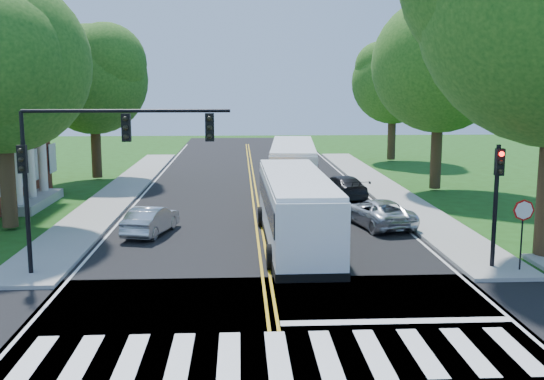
{
  "coord_description": "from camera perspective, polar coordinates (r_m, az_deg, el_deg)",
  "views": [
    {
      "loc": [
        -0.9,
        -15.31,
        6.59
      ],
      "look_at": [
        0.41,
        10.16,
        2.4
      ],
      "focal_mm": 42.0,
      "sensor_mm": 36.0,
      "label": 1
    }
  ],
  "objects": [
    {
      "name": "tree_east_far",
      "position": [
        56.91,
        10.81,
        9.44
      ],
      "size": [
        7.2,
        7.2,
        10.34
      ],
      "color": "#352615",
      "rests_on": "ground"
    },
    {
      "name": "crosswalk",
      "position": [
        16.23,
        0.5,
        -14.57
      ],
      "size": [
        12.6,
        3.0,
        0.01
      ],
      "primitive_type": "cube",
      "color": "silver",
      "rests_on": "road"
    },
    {
      "name": "dark_sedan",
      "position": [
        37.68,
        6.25,
        0.27
      ],
      "size": [
        2.91,
        5.0,
        1.36
      ],
      "primitive_type": "imported",
      "rotation": [
        0.0,
        0.0,
        3.37
      ],
      "color": "black",
      "rests_on": "road"
    },
    {
      "name": "sidewalk_ne",
      "position": [
        41.86,
        9.78,
        0.24
      ],
      "size": [
        2.6,
        40.0,
        0.15
      ],
      "primitive_type": "cube",
      "color": "gray",
      "rests_on": "ground"
    },
    {
      "name": "tree_west_near",
      "position": [
        31.18,
        -23.22,
        10.31
      ],
      "size": [
        8.0,
        8.0,
        11.4
      ],
      "color": "#352615",
      "rests_on": "ground"
    },
    {
      "name": "edge_line_w",
      "position": [
        38.34,
        -11.76,
        -0.74
      ],
      "size": [
        0.12,
        70.0,
        0.01
      ],
      "primitive_type": "cube",
      "color": "silver",
      "rests_on": "road"
    },
    {
      "name": "sidewalk_nw",
      "position": [
        41.5,
        -13.19,
        0.05
      ],
      "size": [
        2.6,
        40.0,
        0.15
      ],
      "primitive_type": "cube",
      "color": "gray",
      "rests_on": "ground"
    },
    {
      "name": "bus_follow",
      "position": [
        39.08,
        1.88,
        2.06
      ],
      "size": [
        3.61,
        12.15,
        3.1
      ],
      "rotation": [
        0.0,
        0.0,
        3.06
      ],
      "color": "silver",
      "rests_on": "road"
    },
    {
      "name": "tree_east_mid",
      "position": [
        41.24,
        14.81,
        10.79
      ],
      "size": [
        8.4,
        8.4,
        11.93
      ],
      "color": "#352615",
      "rests_on": "ground"
    },
    {
      "name": "suv",
      "position": [
        30.48,
        9.46,
        -2.01
      ],
      "size": [
        3.14,
        5.05,
        1.3
      ],
      "primitive_type": "imported",
      "rotation": [
        0.0,
        0.0,
        3.36
      ],
      "color": "silver",
      "rests_on": "road"
    },
    {
      "name": "stop_sign",
      "position": [
        23.92,
        21.59,
        -2.32
      ],
      "size": [
        0.76,
        0.08,
        2.53
      ],
      "color": "black",
      "rests_on": "ground"
    },
    {
      "name": "cross_road",
      "position": [
        16.69,
        0.4,
        -13.9
      ],
      "size": [
        60.0,
        12.0,
        0.01
      ],
      "primitive_type": "cube",
      "color": "black",
      "rests_on": "ground"
    },
    {
      "name": "bus_lead",
      "position": [
        26.37,
        2.13,
        -1.63
      ],
      "size": [
        2.9,
        11.51,
        2.97
      ],
      "rotation": [
        0.0,
        0.0,
        3.15
      ],
      "color": "silver",
      "rests_on": "road"
    },
    {
      "name": "signal_nw",
      "position": [
        22.4,
        -15.74,
        3.32
      ],
      "size": [
        7.15,
        0.46,
        5.66
      ],
      "color": "black",
      "rests_on": "ground"
    },
    {
      "name": "center_line",
      "position": [
        37.89,
        -1.55,
        -0.66
      ],
      "size": [
        0.36,
        70.0,
        0.01
      ],
      "primitive_type": "cube",
      "color": "gold",
      "rests_on": "road"
    },
    {
      "name": "signal_ne",
      "position": [
        23.85,
        19.52,
        0.05
      ],
      "size": [
        0.3,
        0.46,
        4.4
      ],
      "color": "black",
      "rests_on": "ground"
    },
    {
      "name": "edge_line_e",
      "position": [
        38.66,
        8.58,
        -0.57
      ],
      "size": [
        0.12,
        70.0,
        0.01
      ],
      "primitive_type": "cube",
      "color": "silver",
      "rests_on": "road"
    },
    {
      "name": "hatchback",
      "position": [
        28.95,
        -10.79,
        -2.67
      ],
      "size": [
        2.25,
        4.1,
        1.28
      ],
      "primitive_type": "imported",
      "rotation": [
        0.0,
        0.0,
        2.9
      ],
      "color": "#B1B4B8",
      "rests_on": "road"
    },
    {
      "name": "road",
      "position": [
        33.97,
        -1.38,
        -1.85
      ],
      "size": [
        14.0,
        96.0,
        0.01
      ],
      "primitive_type": "cube",
      "color": "black",
      "rests_on": "ground"
    },
    {
      "name": "stop_bar",
      "position": [
        18.67,
        11.11,
        -11.47
      ],
      "size": [
        6.6,
        0.4,
        0.01
      ],
      "primitive_type": "cube",
      "color": "silver",
      "rests_on": "road"
    },
    {
      "name": "tree_west_far",
      "position": [
        46.42,
        -15.74,
        9.49
      ],
      "size": [
        7.6,
        7.6,
        10.67
      ],
      "color": "#352615",
      "rests_on": "ground"
    },
    {
      "name": "ground",
      "position": [
        16.69,
        0.4,
        -13.92
      ],
      "size": [
        140.0,
        140.0,
        0.0
      ],
      "primitive_type": "plane",
      "color": "#1D4411",
      "rests_on": "ground"
    }
  ]
}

